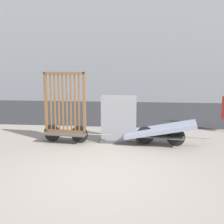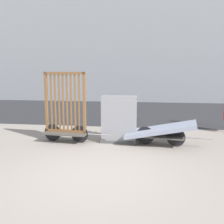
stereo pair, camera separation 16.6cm
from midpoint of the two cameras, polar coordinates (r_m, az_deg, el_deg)
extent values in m
plane|color=gray|center=(5.34, -3.73, -13.58)|extent=(60.00, 60.00, 0.00)
cube|color=#2D2D30|center=(13.34, 2.50, 0.23)|extent=(56.00, 7.67, 0.01)
cube|color=#4C4742|center=(7.70, -10.67, -4.50)|extent=(1.35, 0.75, 0.04)
cylinder|color=black|center=(7.55, -7.72, -4.84)|extent=(0.50, 0.08, 0.50)
cylinder|color=black|center=(7.87, -13.50, -4.44)|extent=(0.50, 0.08, 0.50)
cylinder|color=gray|center=(7.38, -3.49, -4.95)|extent=(0.70, 0.10, 0.03)
cube|color=brown|center=(7.68, -10.69, -4.10)|extent=(1.23, 0.19, 0.07)
cube|color=brown|center=(7.49, -11.06, 8.31)|extent=(1.23, 0.19, 0.07)
cube|color=brown|center=(7.78, -14.80, 2.10)|extent=(0.08, 0.08, 1.72)
cube|color=brown|center=(7.34, -6.70, 1.93)|extent=(0.08, 0.08, 1.72)
cube|color=brown|center=(7.71, -13.77, 2.08)|extent=(0.04, 0.05, 1.65)
cube|color=brown|center=(7.66, -12.95, 2.06)|extent=(0.04, 0.05, 1.65)
cube|color=brown|center=(7.61, -12.13, 2.05)|extent=(0.04, 0.05, 1.65)
cube|color=brown|center=(7.56, -11.29, 2.03)|extent=(0.04, 0.05, 1.65)
cube|color=brown|center=(7.52, -10.45, 2.01)|extent=(0.04, 0.05, 1.65)
cube|color=brown|center=(7.47, -9.59, 2.00)|extent=(0.04, 0.05, 1.65)
cube|color=brown|center=(7.43, -8.72, 1.98)|extent=(0.04, 0.05, 1.65)
cube|color=brown|center=(7.39, -7.84, 1.96)|extent=(0.04, 0.05, 1.65)
cube|color=#4C4742|center=(7.38, 9.83, -5.06)|extent=(1.37, 0.81, 0.04)
cylinder|color=black|center=(7.37, 13.09, -5.35)|extent=(0.50, 0.11, 0.50)
cylinder|color=black|center=(7.43, 6.58, -5.05)|extent=(0.50, 0.11, 0.50)
cylinder|color=gray|center=(7.37, 17.59, -5.37)|extent=(0.70, 0.13, 0.03)
cube|color=#8C93A8|center=(7.34, 9.86, -3.74)|extent=(2.01, 1.14, 0.51)
cube|color=#4C4C4C|center=(7.67, 0.89, -6.15)|extent=(1.04, 0.53, 0.08)
cube|color=gray|center=(7.53, 0.90, -1.55)|extent=(0.98, 0.47, 1.33)
camera|label=1|loc=(0.08, -90.65, -0.10)|focal=42.00mm
camera|label=2|loc=(0.08, 89.35, 0.10)|focal=42.00mm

